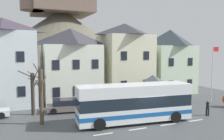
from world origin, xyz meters
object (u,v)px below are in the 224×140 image
at_px(hilltop_castle, 61,44).
at_px(pedestrian_00, 208,107).
at_px(townhouse_00, 4,63).
at_px(bare_tree_02, 41,95).
at_px(pedestrian_01, 188,103).
at_px(bare_tree_01, 33,93).
at_px(parked_car_01, 162,96).
at_px(public_bench, 158,98).
at_px(flagpole, 213,70).
at_px(townhouse_03, 170,61).
at_px(townhouse_01, 71,65).
at_px(townhouse_02, 125,60).
at_px(transit_bus, 134,103).
at_px(bus_shelter, 153,81).
at_px(parked_car_00, 65,106).

height_order(hilltop_castle, pedestrian_00, hilltop_castle).
bearing_deg(townhouse_00, bare_tree_02, -69.52).
distance_m(townhouse_00, pedestrian_01, 20.66).
bearing_deg(bare_tree_01, parked_car_01, 1.17).
bearing_deg(public_bench, flagpole, -25.66).
xyz_separation_m(townhouse_03, pedestrian_00, (-4.19, -11.78, -3.89)).
relative_size(public_bench, flagpole, 0.23).
bearing_deg(townhouse_01, bare_tree_01, -134.42).
distance_m(townhouse_02, parked_car_01, 7.27).
height_order(townhouse_02, transit_bus, townhouse_02).
bearing_deg(townhouse_03, hilltop_castle, 121.31).
relative_size(townhouse_00, bare_tree_02, 1.90).
distance_m(townhouse_03, bus_shelter, 10.27).
bearing_deg(parked_car_00, flagpole, -0.04).
height_order(hilltop_castle, transit_bus, hilltop_castle).
distance_m(townhouse_03, parked_car_01, 7.54).
height_order(transit_bus, parked_car_01, transit_bus).
relative_size(townhouse_03, parked_car_00, 2.29).
distance_m(townhouse_01, pedestrian_00, 16.51).
xyz_separation_m(townhouse_02, public_bench, (2.18, -5.19, -4.57)).
xyz_separation_m(pedestrian_01, bare_tree_02, (-14.51, 1.54, 1.61)).
bearing_deg(bare_tree_01, transit_bus, -36.42).
height_order(pedestrian_01, flagpole, flagpole).
distance_m(townhouse_01, public_bench, 11.73).
height_order(townhouse_01, parked_car_00, townhouse_01).
distance_m(townhouse_02, pedestrian_01, 11.38).
xyz_separation_m(townhouse_01, townhouse_02, (7.70, 0.35, 0.49)).
bearing_deg(townhouse_03, bare_tree_02, -156.93).
bearing_deg(bare_tree_01, bare_tree_02, -82.24).
distance_m(townhouse_01, parked_car_01, 12.15).
bearing_deg(townhouse_02, townhouse_00, -178.45).
relative_size(transit_bus, parked_car_01, 2.65).
xyz_separation_m(transit_bus, parked_car_01, (7.36, 6.30, -1.02)).
height_order(transit_bus, bus_shelter, bus_shelter).
xyz_separation_m(hilltop_castle, bare_tree_02, (-7.14, -28.50, -5.22)).
height_order(townhouse_01, bare_tree_01, townhouse_01).
relative_size(townhouse_02, bare_tree_02, 1.91).
distance_m(hilltop_castle, flagpole, 30.88).
relative_size(bus_shelter, parked_car_00, 0.89).
height_order(townhouse_01, hilltop_castle, hilltop_castle).
bearing_deg(flagpole, bare_tree_02, -177.71).
xyz_separation_m(townhouse_00, hilltop_castle, (10.28, 20.10, 2.75)).
height_order(townhouse_03, flagpole, townhouse_03).
xyz_separation_m(transit_bus, parked_car_00, (-4.91, 5.92, -1.06)).
bearing_deg(townhouse_00, townhouse_02, 1.55).
xyz_separation_m(hilltop_castle, pedestrian_00, (8.12, -32.01, -6.93)).
bearing_deg(townhouse_00, flagpole, -17.98).
distance_m(pedestrian_00, bare_tree_01, 17.22).
relative_size(townhouse_03, pedestrian_01, 5.89).
relative_size(townhouse_00, townhouse_03, 1.06).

